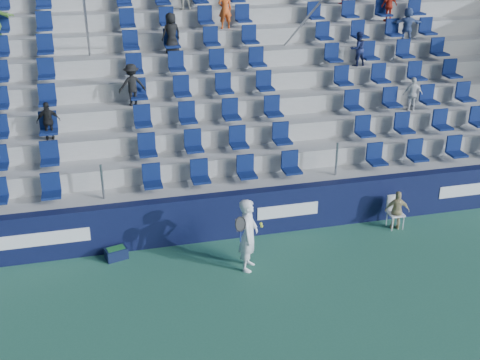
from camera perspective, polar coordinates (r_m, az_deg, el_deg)
ground at (r=12.82m, az=2.20°, el=-12.09°), size 70.00×70.00×0.00m
sponsor_wall at (r=15.09m, az=-1.05°, el=-3.36°), size 24.00×0.32×1.20m
grandstand at (r=19.17m, az=-4.56°, el=7.62°), size 24.00×8.17×6.63m
tennis_player at (r=13.65m, az=0.81°, el=-5.21°), size 0.73×0.76×1.76m
line_judge_chair at (r=16.13m, az=14.44°, el=-2.68°), size 0.39×0.40×0.87m
line_judge at (r=16.01m, az=14.68°, el=-2.80°), size 0.67×0.45×1.06m
ball_bin at (r=14.67m, az=-11.66°, el=-6.78°), size 0.57×0.45×0.28m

